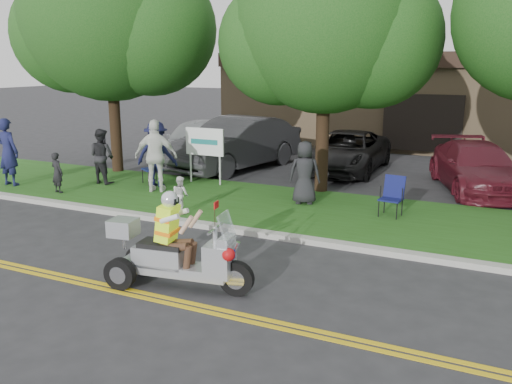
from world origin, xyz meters
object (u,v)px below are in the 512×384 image
at_px(lawn_chair_a, 156,164).
at_px(parked_car_right, 477,167).
at_px(parked_car_left, 236,144).
at_px(trike_scooter, 174,254).
at_px(lawn_chair_b, 393,193).
at_px(spectator_adult_mid, 102,156).
at_px(parked_car_mid, 346,152).
at_px(parked_car_far_left, 199,141).
at_px(spectator_adult_left, 8,152).
at_px(spectator_adult_right, 156,156).

height_order(lawn_chair_a, parked_car_right, parked_car_right).
bearing_deg(parked_car_left, trike_scooter, -56.19).
bearing_deg(lawn_chair_b, parked_car_right, 75.03).
bearing_deg(lawn_chair_b, parked_car_left, 154.14).
distance_m(lawn_chair_b, spectator_adult_mid, 8.50).
xyz_separation_m(spectator_adult_mid, parked_car_mid, (5.88, 5.31, -0.24)).
xyz_separation_m(trike_scooter, parked_car_left, (-3.74, 9.42, 0.32)).
bearing_deg(parked_car_far_left, parked_car_mid, 2.87).
distance_m(spectator_adult_left, spectator_adult_right, 4.51).
distance_m(parked_car_far_left, parked_car_right, 9.39).
xyz_separation_m(lawn_chair_b, spectator_adult_left, (-10.76, -1.56, 0.45)).
xyz_separation_m(spectator_adult_mid, parked_car_right, (10.06, 4.18, -0.23)).
bearing_deg(spectator_adult_mid, lawn_chair_a, -149.31).
xyz_separation_m(lawn_chair_a, parked_car_left, (0.89, 3.44, 0.21)).
distance_m(lawn_chair_a, parked_car_far_left, 3.79).
distance_m(lawn_chair_b, spectator_adult_left, 10.89).
relative_size(parked_car_far_left, parked_car_mid, 1.00).
height_order(lawn_chair_b, spectator_adult_right, spectator_adult_right).
xyz_separation_m(lawn_chair_a, spectator_adult_right, (0.64, -0.84, 0.43)).
bearing_deg(lawn_chair_b, spectator_adult_mid, -172.20).
height_order(lawn_chair_b, parked_car_right, parked_car_right).
bearing_deg(spectator_adult_mid, trike_scooter, 144.82).
bearing_deg(spectator_adult_left, spectator_adult_right, -164.94).
relative_size(spectator_adult_left, parked_car_far_left, 0.40).
bearing_deg(lawn_chair_a, parked_car_left, 106.77).
bearing_deg(trike_scooter, spectator_adult_mid, 130.64).
height_order(lawn_chair_b, parked_car_left, parked_car_left).
bearing_deg(lawn_chair_a, parked_car_right, 53.54).
distance_m(spectator_adult_mid, parked_car_mid, 7.93).
bearing_deg(parked_car_right, spectator_adult_mid, -177.53).
height_order(spectator_adult_left, parked_car_right, spectator_adult_left).
relative_size(trike_scooter, spectator_adult_right, 1.25).
bearing_deg(trike_scooter, parked_car_right, 59.12).
height_order(spectator_adult_right, parked_car_mid, spectator_adult_right).
bearing_deg(parked_car_far_left, spectator_adult_right, -80.15).
relative_size(spectator_adult_mid, spectator_adult_right, 0.81).
distance_m(spectator_adult_left, parked_car_far_left, 6.45).
bearing_deg(spectator_adult_right, parked_car_far_left, -93.33).
height_order(trike_scooter, parked_car_right, trike_scooter).
relative_size(trike_scooter, lawn_chair_a, 2.46).
bearing_deg(parked_car_left, spectator_adult_left, -117.97).
distance_m(spectator_adult_left, parked_car_mid, 10.55).
relative_size(lawn_chair_b, spectator_adult_left, 0.48).
relative_size(spectator_adult_left, spectator_adult_right, 0.98).
bearing_deg(spectator_adult_right, trike_scooter, 107.34).
bearing_deg(parked_car_far_left, lawn_chair_a, -85.63).
height_order(spectator_adult_left, spectator_adult_mid, spectator_adult_left).
height_order(spectator_adult_left, spectator_adult_right, spectator_adult_right).
distance_m(trike_scooter, spectator_adult_left, 9.25).
xyz_separation_m(lawn_chair_a, spectator_adult_left, (-3.71, -2.03, 0.41)).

